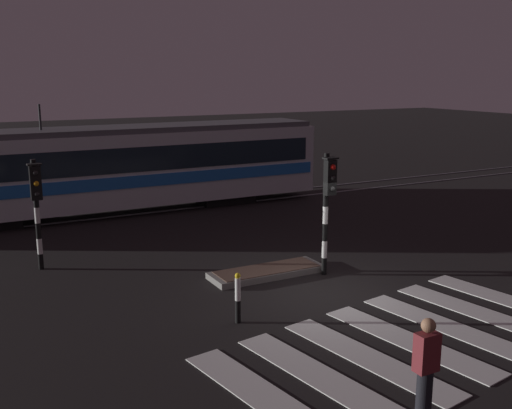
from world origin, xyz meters
TOP-DOWN VIEW (x-y plane):
  - ground_plane at (0.00, 0.00)m, footprint 120.00×120.00m
  - rail_near at (0.00, 10.25)m, footprint 80.00×0.12m
  - rail_far at (0.00, 11.68)m, footprint 80.00×0.12m
  - crosswalk_zebra at (-0.00, -3.01)m, footprint 8.41×5.17m
  - traffic_island at (-0.53, 1.83)m, footprint 3.07×1.01m
  - traffic_light_median_centre at (0.83, 1.08)m, footprint 0.36×0.42m
  - traffic_light_corner_far_left at (-5.68, 5.06)m, footprint 0.36×0.42m
  - tram at (-2.10, 10.96)m, footprint 16.56×2.58m
  - pedestrian_waiting_at_kerb at (-1.82, -5.32)m, footprint 0.36×0.24m
  - bollard_island_edge at (-2.58, -0.59)m, footprint 0.12×0.12m

SIDE VIEW (x-z plane):
  - ground_plane at x=0.00m, z-range 0.00..0.00m
  - crosswalk_zebra at x=0.00m, z-range 0.00..0.02m
  - rail_near at x=0.00m, z-range 0.00..0.03m
  - rail_far at x=0.00m, z-range 0.00..0.03m
  - traffic_island at x=-0.53m, z-range 0.00..0.18m
  - bollard_island_edge at x=-2.58m, z-range 0.00..1.11m
  - pedestrian_waiting_at_kerb at x=-1.82m, z-range 0.02..1.73m
  - tram at x=-2.10m, z-range -0.33..3.82m
  - traffic_light_corner_far_left at x=-5.68m, z-range 0.48..3.48m
  - traffic_light_median_centre at x=0.83m, z-range 0.51..3.74m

